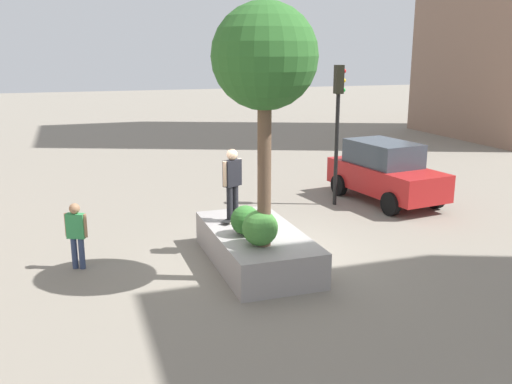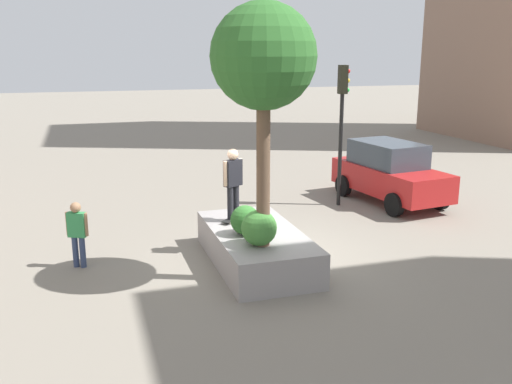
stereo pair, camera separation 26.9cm
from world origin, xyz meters
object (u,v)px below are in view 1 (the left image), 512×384
at_px(skateboard, 233,219).
at_px(skateboarder, 232,179).
at_px(plaza_tree, 265,59).
at_px(traffic_light_median, 338,111).
at_px(sedan_parked, 385,172).
at_px(bystander_watching, 76,231).
at_px(planter_ledge, 256,247).

relative_size(skateboard, skateboarder, 0.44).
height_order(plaza_tree, skateboard, plaza_tree).
xyz_separation_m(skateboarder, traffic_light_median, (-3.13, 4.28, 1.14)).
relative_size(skateboarder, sedan_parked, 0.39).
height_order(plaza_tree, traffic_light_median, plaza_tree).
relative_size(skateboard, sedan_parked, 0.17).
bearing_deg(traffic_light_median, bystander_watching, -68.84).
height_order(planter_ledge, skateboard, skateboard).
xyz_separation_m(planter_ledge, sedan_parked, (-3.85, 5.66, 0.59)).
height_order(skateboard, traffic_light_median, traffic_light_median).
relative_size(plaza_tree, skateboarder, 2.92).
relative_size(sedan_parked, bystander_watching, 2.88).
xyz_separation_m(plaza_tree, sedan_parked, (-4.82, 5.81, -3.58)).
xyz_separation_m(planter_ledge, skateboard, (-0.87, -0.29, 0.45)).
distance_m(skateboard, skateboarder, 0.98).
distance_m(planter_ledge, bystander_watching, 4.00).
relative_size(planter_ledge, traffic_light_median, 0.89).
relative_size(skateboard, bystander_watching, 0.49).
distance_m(plaza_tree, traffic_light_median, 6.66).
distance_m(planter_ledge, plaza_tree, 4.28).
bearing_deg(bystander_watching, planter_ledge, 76.05).
bearing_deg(plaza_tree, planter_ledge, 171.16).
height_order(plaza_tree, skateboarder, plaza_tree).
bearing_deg(traffic_light_median, planter_ledge, -44.98).
bearing_deg(plaza_tree, traffic_light_median, 140.15).
xyz_separation_m(plaza_tree, traffic_light_median, (-4.96, 4.14, -1.60)).
xyz_separation_m(plaza_tree, bystander_watching, (-1.93, -3.70, -3.69)).
bearing_deg(skateboard, traffic_light_median, 126.12).
distance_m(skateboard, traffic_light_median, 5.71).
bearing_deg(sedan_parked, bystander_watching, -73.08).
bearing_deg(plaza_tree, sedan_parked, 129.66).
bearing_deg(skateboard, plaza_tree, 4.46).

